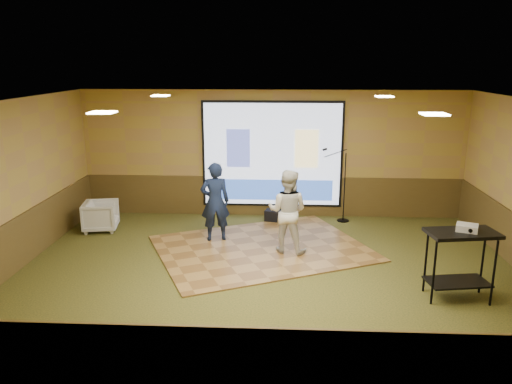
# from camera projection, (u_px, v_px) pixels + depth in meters

# --- Properties ---
(ground) EXTENTS (9.00, 9.00, 0.00)m
(ground) POSITION_uv_depth(u_px,v_px,m) (268.00, 274.00, 8.80)
(ground) COLOR #253216
(ground) RESTS_ON ground
(room_shell) EXTENTS (9.04, 7.04, 3.02)m
(room_shell) POSITION_uv_depth(u_px,v_px,m) (268.00, 157.00, 8.27)
(room_shell) COLOR #A98246
(room_shell) RESTS_ON ground
(wainscot_back) EXTENTS (9.00, 0.04, 0.95)m
(wainscot_back) POSITION_uv_depth(u_px,v_px,m) (272.00, 196.00, 12.04)
(wainscot_back) COLOR #523E1B
(wainscot_back) RESTS_ON ground
(wainscot_front) EXTENTS (9.00, 0.04, 0.95)m
(wainscot_front) POSITION_uv_depth(u_px,v_px,m) (258.00, 367.00, 5.32)
(wainscot_front) COLOR #523E1B
(wainscot_front) RESTS_ON ground
(wainscot_left) EXTENTS (0.04, 7.00, 0.95)m
(wainscot_left) POSITION_uv_depth(u_px,v_px,m) (17.00, 244.00, 8.91)
(wainscot_left) COLOR #523E1B
(wainscot_left) RESTS_ON ground
(projector_screen) EXTENTS (3.32, 0.06, 2.52)m
(projector_screen) POSITION_uv_depth(u_px,v_px,m) (272.00, 156.00, 11.74)
(projector_screen) COLOR black
(projector_screen) RESTS_ON room_shell
(downlight_nw) EXTENTS (0.32, 0.32, 0.02)m
(downlight_nw) POSITION_uv_depth(u_px,v_px,m) (160.00, 96.00, 9.89)
(downlight_nw) COLOR beige
(downlight_nw) RESTS_ON room_shell
(downlight_ne) EXTENTS (0.32, 0.32, 0.02)m
(downlight_ne) POSITION_uv_depth(u_px,v_px,m) (384.00, 96.00, 9.67)
(downlight_ne) COLOR beige
(downlight_ne) RESTS_ON room_shell
(downlight_sw) EXTENTS (0.32, 0.32, 0.02)m
(downlight_sw) POSITION_uv_depth(u_px,v_px,m) (102.00, 112.00, 6.71)
(downlight_sw) COLOR beige
(downlight_sw) RESTS_ON room_shell
(downlight_se) EXTENTS (0.32, 0.32, 0.02)m
(downlight_se) POSITION_uv_depth(u_px,v_px,m) (434.00, 114.00, 6.49)
(downlight_se) COLOR beige
(downlight_se) RESTS_ON room_shell
(dance_floor) EXTENTS (4.88, 4.41, 0.03)m
(dance_floor) POSITION_uv_depth(u_px,v_px,m) (262.00, 248.00, 9.96)
(dance_floor) COLOR olive
(dance_floor) RESTS_ON ground
(player_left) EXTENTS (0.67, 0.51, 1.64)m
(player_left) POSITION_uv_depth(u_px,v_px,m) (215.00, 202.00, 10.21)
(player_left) COLOR #131D3C
(player_left) RESTS_ON dance_floor
(player_right) EXTENTS (0.93, 0.80, 1.63)m
(player_right) POSITION_uv_depth(u_px,v_px,m) (287.00, 211.00, 9.58)
(player_right) COLOR beige
(player_right) RESTS_ON dance_floor
(av_table) EXTENTS (1.06, 0.56, 1.12)m
(av_table) POSITION_uv_depth(u_px,v_px,m) (461.00, 250.00, 7.70)
(av_table) COLOR black
(av_table) RESTS_ON ground
(projector) EXTENTS (0.39, 0.36, 0.10)m
(projector) POSITION_uv_depth(u_px,v_px,m) (467.00, 228.00, 7.63)
(projector) COLOR silver
(projector) RESTS_ON av_table
(mic_stand) EXTENTS (0.68, 0.28, 1.74)m
(mic_stand) POSITION_uv_depth(u_px,v_px,m) (341.00, 201.00, 11.58)
(mic_stand) COLOR black
(mic_stand) RESTS_ON ground
(banquet_chair) EXTENTS (0.83, 0.81, 0.66)m
(banquet_chair) POSITION_uv_depth(u_px,v_px,m) (101.00, 216.00, 10.98)
(banquet_chair) COLOR gray
(banquet_chair) RESTS_ON ground
(duffel_bag) EXTENTS (0.50, 0.39, 0.28)m
(duffel_bag) POSITION_uv_depth(u_px,v_px,m) (275.00, 216.00, 11.61)
(duffel_bag) COLOR black
(duffel_bag) RESTS_ON ground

